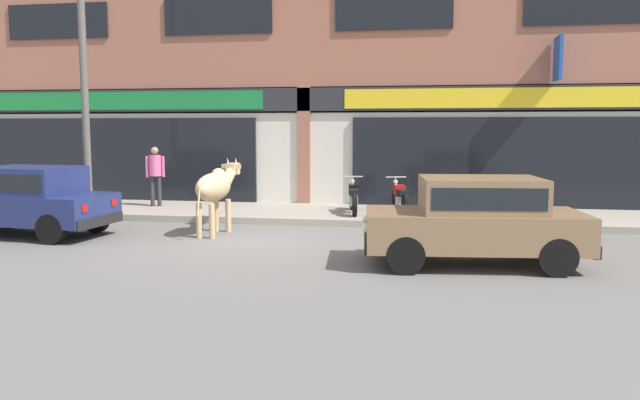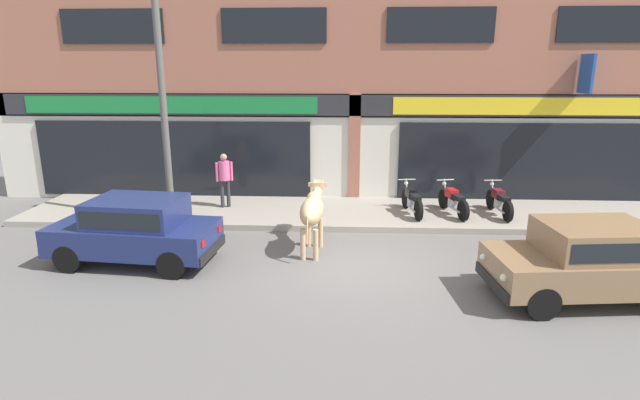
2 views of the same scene
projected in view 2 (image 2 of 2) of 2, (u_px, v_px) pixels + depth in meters
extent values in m
plane|color=#605E5B|center=(357.00, 265.00, 10.91)|extent=(90.00, 90.00, 0.00)
cube|color=gray|center=(354.00, 213.00, 14.51)|extent=(19.00, 3.12, 0.16)
cube|color=#9E604C|center=(357.00, 10.00, 14.80)|extent=(23.00, 0.55, 6.26)
cube|color=silver|center=(354.00, 148.00, 15.87)|extent=(23.00, 0.55, 3.40)
cube|color=#28282D|center=(355.00, 106.00, 15.21)|extent=(22.08, 0.08, 0.64)
cube|color=black|center=(174.00, 159.00, 15.92)|extent=(8.74, 0.10, 2.40)
cube|color=#197A38|center=(170.00, 105.00, 15.46)|extent=(9.20, 0.05, 0.52)
cube|color=#9E604C|center=(354.00, 149.00, 15.58)|extent=(0.36, 0.12, 3.40)
cube|color=black|center=(541.00, 162.00, 15.37)|extent=(8.74, 0.10, 2.40)
cube|color=yellow|center=(548.00, 106.00, 14.91)|extent=(9.20, 0.05, 0.52)
cube|color=black|center=(112.00, 26.00, 14.97)|extent=(3.13, 0.06, 1.00)
cube|color=black|center=(274.00, 26.00, 14.74)|extent=(3.13, 0.06, 1.00)
cube|color=black|center=(441.00, 25.00, 14.50)|extent=(3.13, 0.06, 1.00)
cube|color=black|center=(613.00, 24.00, 14.27)|extent=(3.13, 0.06, 1.00)
cube|color=#1E479E|center=(587.00, 74.00, 14.26)|extent=(0.08, 0.80, 1.10)
ellipsoid|color=tan|center=(312.00, 211.00, 11.36)|extent=(0.63, 1.44, 0.60)
sphere|color=tan|center=(314.00, 198.00, 11.57)|extent=(0.32, 0.32, 0.32)
cylinder|color=tan|center=(309.00, 232.00, 11.97)|extent=(0.12, 0.12, 0.72)
cylinder|color=tan|center=(320.00, 232.00, 11.93)|extent=(0.12, 0.12, 0.72)
cylinder|color=tan|center=(303.00, 244.00, 11.14)|extent=(0.12, 0.12, 0.72)
cylinder|color=tan|center=(316.00, 245.00, 11.10)|extent=(0.12, 0.12, 0.72)
cylinder|color=tan|center=(317.00, 196.00, 12.11)|extent=(0.27, 0.48, 0.43)
cube|color=tan|center=(318.00, 186.00, 12.31)|extent=(0.25, 0.38, 0.26)
cube|color=#957A57|center=(319.00, 186.00, 12.50)|extent=(0.17, 0.15, 0.14)
cone|color=beige|center=(314.00, 179.00, 12.24)|extent=(0.06, 0.12, 0.19)
cone|color=beige|center=(322.00, 180.00, 12.22)|extent=(0.06, 0.12, 0.19)
cube|color=tan|center=(311.00, 185.00, 12.24)|extent=(0.14, 0.05, 0.10)
cube|color=tan|center=(324.00, 185.00, 12.20)|extent=(0.14, 0.05, 0.10)
cylinder|color=tan|center=(307.00, 230.00, 10.71)|extent=(0.05, 0.17, 0.60)
cylinder|color=black|center=(543.00, 303.00, 8.50)|extent=(0.62, 0.24, 0.60)
cylinder|color=black|center=(508.00, 270.00, 9.89)|extent=(0.62, 0.24, 0.60)
cylinder|color=black|center=(620.00, 268.00, 10.01)|extent=(0.62, 0.24, 0.60)
cube|color=#846647|center=(586.00, 269.00, 9.18)|extent=(3.64, 1.95, 0.60)
cube|color=#846647|center=(596.00, 239.00, 9.03)|extent=(2.04, 1.63, 0.56)
cube|color=black|center=(596.00, 239.00, 9.03)|extent=(1.89, 1.63, 0.35)
cube|color=black|center=(493.00, 282.00, 9.15)|extent=(0.27, 1.52, 0.20)
sphere|color=silver|center=(504.00, 278.00, 8.61)|extent=(0.14, 0.14, 0.14)
sphere|color=silver|center=(484.00, 257.00, 9.53)|extent=(0.14, 0.14, 0.14)
cylinder|color=black|center=(68.00, 259.00, 10.46)|extent=(0.61, 0.23, 0.60)
cylinder|color=black|center=(106.00, 236.00, 11.84)|extent=(0.61, 0.23, 0.60)
cylinder|color=black|center=(172.00, 265.00, 10.15)|extent=(0.61, 0.23, 0.60)
cylinder|color=black|center=(198.00, 241.00, 11.53)|extent=(0.61, 0.23, 0.60)
cube|color=navy|center=(135.00, 237.00, 10.92)|extent=(3.63, 1.92, 0.60)
cube|color=navy|center=(137.00, 211.00, 10.75)|extent=(2.03, 1.61, 0.56)
cube|color=black|center=(137.00, 211.00, 10.75)|extent=(1.88, 1.62, 0.35)
cube|color=black|center=(64.00, 242.00, 11.21)|extent=(0.26, 1.52, 0.20)
cube|color=black|center=(211.00, 250.00, 10.74)|extent=(0.26, 1.52, 0.20)
sphere|color=silver|center=(46.00, 237.00, 10.68)|extent=(0.14, 0.14, 0.14)
sphere|color=silver|center=(74.00, 223.00, 11.60)|extent=(0.14, 0.14, 0.14)
cube|color=red|center=(203.00, 244.00, 10.18)|extent=(0.04, 0.16, 0.14)
cube|color=red|center=(219.00, 229.00, 11.13)|extent=(0.04, 0.16, 0.14)
cylinder|color=black|center=(406.00, 199.00, 14.69)|extent=(0.19, 0.57, 0.56)
cylinder|color=black|center=(419.00, 210.00, 13.49)|extent=(0.19, 0.57, 0.56)
cube|color=#B2B5BA|center=(412.00, 203.00, 14.06)|extent=(0.25, 0.35, 0.24)
cube|color=black|center=(411.00, 193.00, 14.14)|extent=(0.30, 0.43, 0.24)
cube|color=black|center=(415.00, 197.00, 13.76)|extent=(0.30, 0.55, 0.12)
cylinder|color=#B2B5BA|center=(407.00, 189.00, 14.55)|extent=(0.08, 0.27, 0.59)
cylinder|color=#B2B5BA|center=(407.00, 179.00, 14.52)|extent=(0.52, 0.11, 0.03)
sphere|color=silver|center=(406.00, 183.00, 14.60)|extent=(0.12, 0.12, 0.12)
cylinder|color=#B2B5BA|center=(412.00, 209.00, 13.72)|extent=(0.14, 0.48, 0.06)
cylinder|color=black|center=(444.00, 199.00, 14.64)|extent=(0.23, 0.57, 0.56)
cylinder|color=black|center=(463.00, 211.00, 13.45)|extent=(0.23, 0.57, 0.56)
cube|color=#B2B5BA|center=(453.00, 203.00, 14.01)|extent=(0.27, 0.36, 0.24)
cube|color=red|center=(452.00, 193.00, 14.10)|extent=(0.33, 0.45, 0.24)
cube|color=black|center=(458.00, 197.00, 13.72)|extent=(0.34, 0.56, 0.12)
cylinder|color=#B2B5BA|center=(445.00, 190.00, 14.50)|extent=(0.10, 0.27, 0.59)
cylinder|color=#B2B5BA|center=(445.00, 180.00, 14.47)|extent=(0.51, 0.15, 0.03)
sphere|color=silver|center=(444.00, 183.00, 14.55)|extent=(0.12, 0.12, 0.12)
cylinder|color=#B2B5BA|center=(455.00, 210.00, 13.67)|extent=(0.17, 0.48, 0.06)
cylinder|color=black|center=(491.00, 199.00, 14.58)|extent=(0.14, 0.57, 0.56)
cylinder|color=black|center=(508.00, 211.00, 13.38)|extent=(0.14, 0.57, 0.56)
cube|color=#B2B5BA|center=(499.00, 204.00, 13.95)|extent=(0.23, 0.34, 0.24)
cube|color=maroon|center=(498.00, 194.00, 14.04)|extent=(0.27, 0.42, 0.24)
cube|color=black|center=(504.00, 198.00, 13.66)|extent=(0.26, 0.54, 0.12)
cylinder|color=#B2B5BA|center=(493.00, 190.00, 14.45)|extent=(0.06, 0.27, 0.59)
cylinder|color=#B2B5BA|center=(493.00, 180.00, 14.41)|extent=(0.52, 0.07, 0.03)
sphere|color=silver|center=(492.00, 184.00, 14.50)|extent=(0.12, 0.12, 0.12)
cylinder|color=#B2B5BA|center=(500.00, 210.00, 13.62)|extent=(0.10, 0.48, 0.06)
cylinder|color=#2D2D33|center=(222.00, 194.00, 14.70)|extent=(0.11, 0.11, 0.82)
cylinder|color=#2D2D33|center=(228.00, 193.00, 14.76)|extent=(0.11, 0.11, 0.82)
cylinder|color=#DB5B93|center=(224.00, 171.00, 14.55)|extent=(0.32, 0.32, 0.56)
cylinder|color=#DB5B93|center=(217.00, 172.00, 14.50)|extent=(0.08, 0.08, 0.56)
cylinder|color=#DB5B93|center=(231.00, 171.00, 14.62)|extent=(0.08, 0.08, 0.56)
sphere|color=tan|center=(223.00, 157.00, 14.45)|extent=(0.20, 0.20, 0.20)
cylinder|color=#595651|center=(163.00, 103.00, 12.70)|extent=(0.18, 0.18, 6.30)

